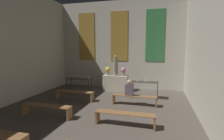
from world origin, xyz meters
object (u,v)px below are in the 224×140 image
Objects in this scene: flower_vase_right at (123,71)px; pew_back_right at (134,98)px; pew_third_left at (46,108)px; statue at (116,66)px; candle_rack_left at (79,80)px; pew_back_left at (74,94)px; flower_vase_left at (108,70)px; candle_rack_right at (145,84)px; pew_third_right at (125,116)px; altar at (116,83)px; person_seated at (129,88)px.

flower_vase_right is 0.26× the size of pew_back_right.
pew_third_left and pew_back_right have the same top height.
statue is 0.62× the size of pew_third_left.
candle_rack_left is at bearing 95.36° from pew_third_left.
pew_third_left and pew_back_left have the same top height.
flower_vase_left is at bearing 67.45° from pew_back_left.
pew_third_left is at bearing -102.32° from flower_vase_left.
pew_back_right is (3.27, -1.26, -0.42)m from candle_rack_left.
statue reaches higher than flower_vase_right.
candle_rack_right reaches higher than pew_third_right.
altar is 1.07× the size of candle_rack_left.
pew_third_right is (2.95, 0.00, 0.00)m from pew_third_left.
pew_third_left is 2.17m from pew_back_left.
pew_third_left is at bearing -133.73° from candle_rack_right.
altar is 0.89m from flower_vase_right.
pew_third_right is (1.48, -4.58, -1.15)m from statue.
flower_vase_right is at bearing 0.00° from statue.
statue is 3.05m from pew_back_right.
statue is at bearing 121.48° from pew_back_right.
candle_rack_right is 1.36m from pew_back_right.
altar is 2.90× the size of flower_vase_right.
statue is 0.89× the size of candle_rack_left.
person_seated is at bearing -114.10° from candle_rack_right.
flower_vase_left is (-0.47, 0.00, -0.26)m from statue.
flower_vase_left is at bearing 125.45° from person_seated.
candle_rack_right is 0.70× the size of pew_third_left.
pew_third_right is at bearing -90.00° from pew_back_right.
pew_third_right is (-0.33, -3.43, -0.42)m from candle_rack_right.
pew_back_left is (-1.00, -2.41, -0.89)m from flower_vase_left.
candle_rack_left is 0.70× the size of pew_back_right.
altar is 4.82m from pew_third_right.
pew_back_left and pew_back_right have the same top height.
candle_rack_right is (1.80, -1.16, 0.28)m from altar.
flower_vase_left is 3.00m from person_seated.
pew_back_left is at bearing -128.98° from flower_vase_right.
pew_back_right is at bearing -20.98° from candle_rack_left.
pew_back_right is at bearing -104.61° from candle_rack_right.
pew_third_right is 3.67m from pew_back_left.
candle_rack_right is at bearing 84.55° from pew_third_right.
candle_rack_right is 4.76m from pew_third_left.
flower_vase_left is 2.60m from candle_rack_right.
flower_vase_left is at bearing 113.06° from pew_third_right.
statue reaches higher than flower_vase_left.
flower_vase_right is 3.23m from pew_back_left.
pew_third_left is 2.77× the size of person_seated.
altar is at bearing 58.52° from pew_back_left.
statue is (0.00, 0.00, 1.02)m from altar.
flower_vase_right is at bearing 26.96° from candle_rack_left.
candle_rack_right is 3.47m from pew_third_right.
person_seated is (-0.23, 2.17, 0.43)m from pew_third_right.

